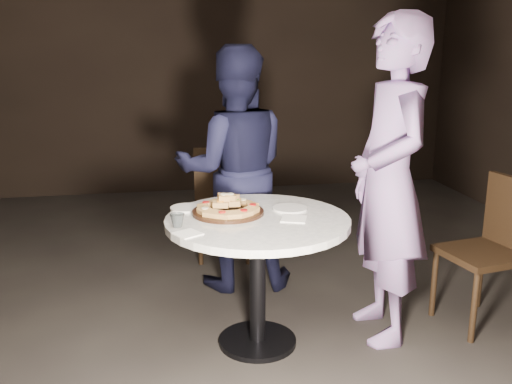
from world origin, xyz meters
TOP-DOWN VIEW (x-y plane):
  - floor at (0.00, 0.00)m, footprint 7.00×7.00m
  - table at (0.13, -0.07)m, footprint 1.04×1.04m
  - serving_board at (-0.01, 0.03)m, footprint 0.40×0.40m
  - focaccia_pile at (-0.02, 0.04)m, footprint 0.35×0.35m
  - plate_left at (-0.23, 0.17)m, footprint 0.24×0.24m
  - plate_right at (0.34, 0.05)m, footprint 0.22×0.22m
  - water_glass at (-0.30, -0.16)m, footprint 0.10×0.10m
  - napkin_near at (-0.25, -0.28)m, footprint 0.16×0.16m
  - napkin_far at (0.32, -0.13)m, footprint 0.17×0.17m
  - chair_far at (0.11, 1.24)m, footprint 0.49×0.51m
  - chair_right at (1.56, -0.05)m, footprint 0.50×0.49m
  - diner_navy at (0.12, 0.78)m, footprint 0.84×0.67m
  - diner_teal at (0.87, -0.06)m, footprint 0.45×0.67m

SIDE VIEW (x-z plane):
  - floor at x=0.00m, z-range 0.00..0.00m
  - chair_right at x=1.56m, z-range 0.07..0.96m
  - chair_far at x=0.11m, z-range 0.07..0.98m
  - table at x=0.13m, z-range 0.23..0.98m
  - napkin_near at x=-0.25m, z-range 0.74..0.75m
  - napkin_far at x=0.32m, z-range 0.74..0.75m
  - plate_left at x=-0.23m, z-range 0.74..0.76m
  - plate_right at x=0.34m, z-range 0.74..0.76m
  - serving_board at x=-0.01m, z-range 0.74..0.76m
  - water_glass at x=-0.30m, z-range 0.74..0.81m
  - focaccia_pile at x=-0.02m, z-range 0.74..0.83m
  - diner_navy at x=0.12m, z-range 0.00..1.64m
  - diner_teal at x=0.87m, z-range 0.00..1.82m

